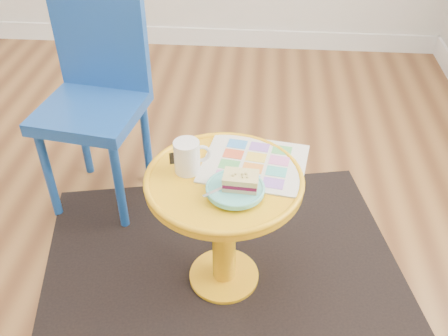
# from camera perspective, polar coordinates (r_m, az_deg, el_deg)

# --- Properties ---
(floor) EXTENTS (4.00, 4.00, 0.00)m
(floor) POSITION_cam_1_polar(r_m,az_deg,el_deg) (2.06, -21.65, -9.69)
(floor) COLOR brown
(floor) RESTS_ON ground
(rug) EXTENTS (1.50, 1.34, 0.01)m
(rug) POSITION_cam_1_polar(r_m,az_deg,el_deg) (1.86, 0.00, -12.34)
(rug) COLOR black
(rug) RESTS_ON ground
(side_table) EXTENTS (0.49, 0.49, 0.47)m
(side_table) POSITION_cam_1_polar(r_m,az_deg,el_deg) (1.62, 0.00, -4.80)
(side_table) COLOR #F1AA14
(side_table) RESTS_ON ground
(chair) EXTENTS (0.42, 0.42, 0.84)m
(chair) POSITION_cam_1_polar(r_m,az_deg,el_deg) (2.01, -14.42, 8.56)
(chair) COLOR #174699
(chair) RESTS_ON ground
(newspaper) EXTENTS (0.36, 0.32, 0.01)m
(newspaper) POSITION_cam_1_polar(r_m,az_deg,el_deg) (1.59, 3.48, 0.53)
(newspaper) COLOR silver
(newspaper) RESTS_ON side_table
(mug) EXTENTS (0.11, 0.08, 0.11)m
(mug) POSITION_cam_1_polar(r_m,az_deg,el_deg) (1.53, -4.17, 1.40)
(mug) COLOR white
(mug) RESTS_ON side_table
(plate) EXTENTS (0.17, 0.17, 0.02)m
(plate) POSITION_cam_1_polar(r_m,az_deg,el_deg) (1.46, 1.30, -2.45)
(plate) COLOR #61CEC7
(plate) RESTS_ON newspaper
(cake_slice) EXTENTS (0.11, 0.07, 0.04)m
(cake_slice) POSITION_cam_1_polar(r_m,az_deg,el_deg) (1.45, 1.92, -1.46)
(cake_slice) COLOR #D3BC8C
(cake_slice) RESTS_ON plate
(fork) EXTENTS (0.12, 0.10, 0.00)m
(fork) POSITION_cam_1_polar(r_m,az_deg,el_deg) (1.46, 0.15, -2.15)
(fork) COLOR silver
(fork) RESTS_ON plate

